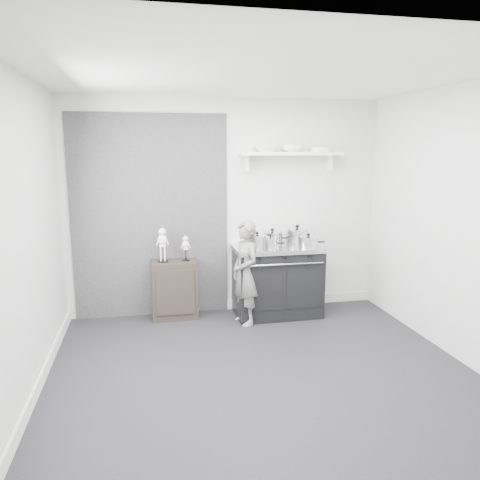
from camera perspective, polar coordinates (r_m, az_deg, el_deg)
name	(u,v)px	position (r m, az deg, el deg)	size (l,w,h in m)	color
ground	(260,370)	(4.63, 2.45, -15.57)	(4.00, 4.00, 0.00)	black
room_shell	(248,197)	(4.29, 0.99, 5.21)	(4.02, 3.62, 2.71)	silver
wall_shelf	(291,155)	(5.98, 6.22, 10.32)	(1.30, 0.26, 0.24)	white
stove	(277,280)	(5.95, 4.54, -4.87)	(1.11, 0.69, 0.89)	black
side_cabinet	(175,290)	(5.89, -7.98, -6.00)	(0.56, 0.32, 0.72)	black
child	(245,273)	(5.57, 0.66, -4.05)	(0.46, 0.30, 1.25)	slate
pot_front_left	(257,241)	(5.68, 2.11, -0.14)	(0.31, 0.22, 0.20)	silver
pot_back_left	(272,238)	(5.92, 3.95, 0.28)	(0.35, 0.26, 0.20)	silver
pot_back_right	(297,236)	(6.00, 6.97, 0.52)	(0.37, 0.29, 0.24)	silver
pot_front_right	(308,242)	(5.77, 8.33, -0.22)	(0.33, 0.25, 0.18)	silver
pot_front_center	(270,243)	(5.65, 3.71, -0.35)	(0.26, 0.17, 0.17)	silver
skeleton_full	(162,242)	(5.74, -9.43, -0.29)	(0.13, 0.09, 0.48)	white
skeleton_torso	(186,247)	(5.77, -6.64, -0.80)	(0.10, 0.06, 0.35)	white
bowl_large	(266,149)	(5.88, 3.19, 11.01)	(0.29, 0.29, 0.07)	white
bowl_small	(292,148)	(5.98, 6.41, 11.03)	(0.27, 0.27, 0.08)	white
plate_stack	(321,150)	(6.10, 9.79, 10.82)	(0.28, 0.28, 0.06)	silver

